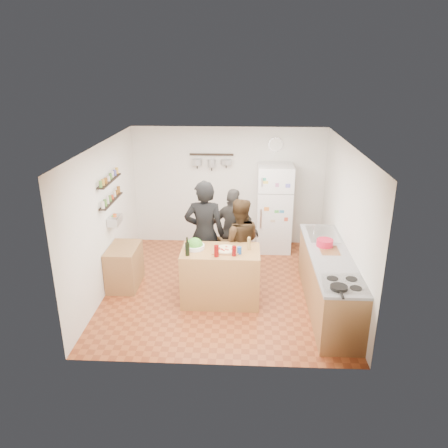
# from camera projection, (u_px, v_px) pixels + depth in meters

# --- Properties ---
(room_shell) EXTENTS (4.20, 4.20, 4.20)m
(room_shell) POSITION_uv_depth(u_px,v_px,m) (225.00, 213.00, 7.61)
(room_shell) COLOR brown
(room_shell) RESTS_ON ground
(prep_island) EXTENTS (1.25, 0.72, 0.91)m
(prep_island) POSITION_uv_depth(u_px,v_px,m) (221.00, 276.00, 7.10)
(prep_island) COLOR #A67A3D
(prep_island) RESTS_ON floor
(pizza_board) EXTENTS (0.42, 0.34, 0.02)m
(pizza_board) POSITION_uv_depth(u_px,v_px,m) (226.00, 250.00, 6.91)
(pizza_board) COLOR #915B34
(pizza_board) RESTS_ON prep_island
(pizza) EXTENTS (0.34, 0.34, 0.02)m
(pizza) POSITION_uv_depth(u_px,v_px,m) (226.00, 249.00, 6.91)
(pizza) COLOR beige
(pizza) RESTS_ON pizza_board
(salad_bowl) EXTENTS (0.32, 0.32, 0.06)m
(salad_bowl) POSITION_uv_depth(u_px,v_px,m) (195.00, 247.00, 6.99)
(salad_bowl) COLOR silver
(salad_bowl) RESTS_ON prep_island
(wine_bottle) EXTENTS (0.07, 0.07, 0.21)m
(wine_bottle) POSITION_uv_depth(u_px,v_px,m) (187.00, 249.00, 6.72)
(wine_bottle) COLOR black
(wine_bottle) RESTS_ON prep_island
(wine_glass_near) EXTENTS (0.08, 0.08, 0.18)m
(wine_glass_near) POSITION_uv_depth(u_px,v_px,m) (216.00, 251.00, 6.68)
(wine_glass_near) COLOR #620908
(wine_glass_near) RESTS_ON prep_island
(wine_glass_far) EXTENTS (0.07, 0.07, 0.16)m
(wine_glass_far) POSITION_uv_depth(u_px,v_px,m) (234.00, 251.00, 6.71)
(wine_glass_far) COLOR #600809
(wine_glass_far) RESTS_ON prep_island
(pepper_mill) EXTENTS (0.05, 0.05, 0.17)m
(pepper_mill) POSITION_uv_depth(u_px,v_px,m) (249.00, 245.00, 6.93)
(pepper_mill) COLOR olive
(pepper_mill) RESTS_ON prep_island
(salt_canister) EXTENTS (0.07, 0.07, 0.11)m
(salt_canister) POSITION_uv_depth(u_px,v_px,m) (239.00, 250.00, 6.79)
(salt_canister) COLOR #1B4A96
(salt_canister) RESTS_ON prep_island
(person_left) EXTENTS (0.69, 0.46, 1.90)m
(person_left) POSITION_uv_depth(u_px,v_px,m) (205.00, 234.00, 7.49)
(person_left) COLOR black
(person_left) RESTS_ON floor
(person_center) EXTENTS (0.82, 0.66, 1.59)m
(person_center) POSITION_uv_depth(u_px,v_px,m) (239.00, 243.00, 7.50)
(person_center) COLOR black
(person_center) RESTS_ON floor
(person_back) EXTENTS (1.02, 0.67, 1.61)m
(person_back) POSITION_uv_depth(u_px,v_px,m) (234.00, 232.00, 7.99)
(person_back) COLOR #2C2927
(person_back) RESTS_ON floor
(counter_run) EXTENTS (0.63, 2.63, 0.90)m
(counter_run) POSITION_uv_depth(u_px,v_px,m) (329.00, 281.00, 6.93)
(counter_run) COLOR #9E7042
(counter_run) RESTS_ON floor
(stove_top) EXTENTS (0.60, 0.62, 0.02)m
(stove_top) POSITION_uv_depth(u_px,v_px,m) (344.00, 284.00, 5.88)
(stove_top) COLOR white
(stove_top) RESTS_ON counter_run
(skillet) EXTENTS (0.23, 0.23, 0.04)m
(skillet) POSITION_uv_depth(u_px,v_px,m) (339.00, 288.00, 5.73)
(skillet) COLOR black
(skillet) RESTS_ON stove_top
(sink) EXTENTS (0.50, 0.80, 0.03)m
(sink) POSITION_uv_depth(u_px,v_px,m) (322.00, 234.00, 7.56)
(sink) COLOR silver
(sink) RESTS_ON counter_run
(cutting_board) EXTENTS (0.30, 0.40, 0.02)m
(cutting_board) POSITION_uv_depth(u_px,v_px,m) (329.00, 251.00, 6.91)
(cutting_board) COLOR #925B35
(cutting_board) RESTS_ON counter_run
(red_bowl) EXTENTS (0.27, 0.27, 0.11)m
(red_bowl) POSITION_uv_depth(u_px,v_px,m) (325.00, 243.00, 7.05)
(red_bowl) COLOR red
(red_bowl) RESTS_ON counter_run
(fridge) EXTENTS (0.70, 0.68, 1.80)m
(fridge) POSITION_uv_depth(u_px,v_px,m) (274.00, 208.00, 8.96)
(fridge) COLOR white
(fridge) RESTS_ON floor
(wall_clock) EXTENTS (0.30, 0.03, 0.30)m
(wall_clock) POSITION_uv_depth(u_px,v_px,m) (276.00, 145.00, 8.83)
(wall_clock) COLOR silver
(wall_clock) RESTS_ON back_wall
(spice_shelf_lower) EXTENTS (0.12, 1.00, 0.02)m
(spice_shelf_lower) POSITION_uv_depth(u_px,v_px,m) (111.00, 201.00, 7.43)
(spice_shelf_lower) COLOR black
(spice_shelf_lower) RESTS_ON left_wall
(spice_shelf_upper) EXTENTS (0.12, 1.00, 0.02)m
(spice_shelf_upper) POSITION_uv_depth(u_px,v_px,m) (109.00, 181.00, 7.31)
(spice_shelf_upper) COLOR black
(spice_shelf_upper) RESTS_ON left_wall
(produce_basket) EXTENTS (0.18, 0.35, 0.14)m
(produce_basket) POSITION_uv_depth(u_px,v_px,m) (115.00, 220.00, 7.56)
(produce_basket) COLOR silver
(produce_basket) RESTS_ON left_wall
(side_table) EXTENTS (0.50, 0.80, 0.73)m
(side_table) POSITION_uv_depth(u_px,v_px,m) (124.00, 266.00, 7.63)
(side_table) COLOR #95653E
(side_table) RESTS_ON floor
(pot_rack) EXTENTS (0.90, 0.04, 0.04)m
(pot_rack) POSITION_uv_depth(u_px,v_px,m) (212.00, 155.00, 8.89)
(pot_rack) COLOR black
(pot_rack) RESTS_ON back_wall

